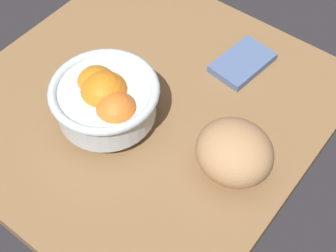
{
  "coord_description": "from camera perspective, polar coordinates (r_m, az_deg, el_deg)",
  "views": [
    {
      "loc": [
        44.21,
        39.99,
        71.99
      ],
      "look_at": [
        4.81,
        9.59,
        5.0
      ],
      "focal_mm": 52.13,
      "sensor_mm": 36.0,
      "label": 1
    }
  ],
  "objects": [
    {
      "name": "fruit_bowl",
      "position": [
        0.86,
        -7.3,
        3.19
      ],
      "size": [
        19.42,
        19.42,
        11.49
      ],
      "color": "silver",
      "rests_on": "ground"
    },
    {
      "name": "ground_plane",
      "position": [
        0.95,
        -2.82,
        2.35
      ],
      "size": [
        66.62,
        64.14,
        3.0
      ],
      "primitive_type": "cube",
      "color": "olive"
    },
    {
      "name": "bread_loaf",
      "position": [
        0.81,
        7.78,
        -3.04
      ],
      "size": [
        13.83,
        14.68,
        9.42
      ],
      "primitive_type": "ellipsoid",
      "rotation": [
        0.0,
        0.0,
        1.46
      ],
      "color": "tan",
      "rests_on": "ground"
    },
    {
      "name": "napkin_folded",
      "position": [
        1.0,
        8.69,
        7.33
      ],
      "size": [
        13.4,
        9.37,
        1.59
      ],
      "primitive_type": "cube",
      "rotation": [
        0.0,
        0.0,
        -0.12
      ],
      "color": "#516897",
      "rests_on": "ground"
    }
  ]
}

